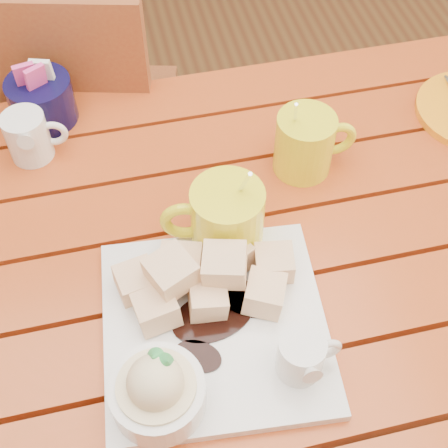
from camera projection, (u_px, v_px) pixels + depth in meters
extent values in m
plane|color=#582F19|center=(202.00, 439.00, 1.47)|extent=(5.00, 5.00, 0.00)
cube|color=#903F12|center=(224.00, 424.00, 0.75)|extent=(1.20, 0.11, 0.03)
cube|color=#903F12|center=(204.00, 340.00, 0.82)|extent=(1.20, 0.11, 0.03)
cube|color=#903F12|center=(187.00, 268.00, 0.88)|extent=(1.20, 0.11, 0.03)
cube|color=#903F12|center=(173.00, 207.00, 0.95)|extent=(1.20, 0.11, 0.03)
cube|color=#903F12|center=(160.00, 154.00, 1.02)|extent=(1.20, 0.11, 0.03)
cube|color=#903F12|center=(150.00, 108.00, 1.09)|extent=(1.20, 0.11, 0.03)
cube|color=#903F12|center=(151.00, 124.00, 1.14)|extent=(1.12, 0.04, 0.08)
cylinder|color=#903F12|center=(396.00, 190.00, 1.46)|extent=(0.06, 0.06, 0.72)
cube|color=white|center=(215.00, 326.00, 0.80)|extent=(0.31, 0.31, 0.02)
cube|color=#E68F46|center=(265.00, 294.00, 0.80)|extent=(0.07, 0.07, 0.04)
cube|color=#E68F46|center=(207.00, 296.00, 0.80)|extent=(0.06, 0.06, 0.04)
cube|color=#E68F46|center=(231.00, 256.00, 0.83)|extent=(0.07, 0.07, 0.04)
cube|color=#E68F46|center=(225.00, 265.00, 0.79)|extent=(0.06, 0.06, 0.04)
cube|color=#E68F46|center=(156.00, 307.00, 0.79)|extent=(0.06, 0.06, 0.04)
cube|color=#E68F46|center=(181.00, 265.00, 0.83)|extent=(0.06, 0.06, 0.04)
cube|color=#E68F46|center=(274.00, 263.00, 0.83)|extent=(0.06, 0.06, 0.04)
cube|color=#E68F46|center=(136.00, 281.00, 0.81)|extent=(0.06, 0.06, 0.04)
cube|color=#E68F46|center=(171.00, 272.00, 0.78)|extent=(0.07, 0.07, 0.04)
cylinder|color=white|center=(158.00, 394.00, 0.72)|extent=(0.11, 0.11, 0.04)
cylinder|color=#F5E3B4|center=(157.00, 390.00, 0.71)|extent=(0.09, 0.09, 0.03)
sphere|color=#F5E3B4|center=(155.00, 382.00, 0.69)|extent=(0.06, 0.06, 0.06)
cone|color=green|center=(166.00, 362.00, 0.67)|extent=(0.04, 0.04, 0.03)
cone|color=green|center=(154.00, 357.00, 0.68)|extent=(0.03, 0.03, 0.03)
cylinder|color=white|center=(301.00, 356.00, 0.74)|extent=(0.06, 0.06, 0.06)
cylinder|color=black|center=(303.00, 346.00, 0.71)|extent=(0.04, 0.04, 0.01)
cone|color=white|center=(310.00, 370.00, 0.70)|extent=(0.02, 0.02, 0.03)
torus|color=white|center=(327.00, 349.00, 0.74)|extent=(0.04, 0.01, 0.04)
cylinder|color=yellow|center=(227.00, 220.00, 0.85)|extent=(0.10, 0.10, 0.11)
cylinder|color=black|center=(227.00, 198.00, 0.81)|extent=(0.08, 0.08, 0.01)
torus|color=yellow|center=(185.00, 221.00, 0.85)|extent=(0.07, 0.03, 0.07)
cylinder|color=silver|center=(238.00, 193.00, 0.82)|extent=(0.02, 0.07, 0.14)
cylinder|color=yellow|center=(304.00, 144.00, 0.94)|extent=(0.09, 0.09, 0.10)
cylinder|color=black|center=(307.00, 124.00, 0.91)|extent=(0.08, 0.08, 0.01)
torus|color=yellow|center=(337.00, 139.00, 0.95)|extent=(0.06, 0.02, 0.06)
cylinder|color=silver|center=(295.00, 124.00, 0.92)|extent=(0.03, 0.06, 0.13)
cylinder|color=white|center=(28.00, 137.00, 0.97)|extent=(0.07, 0.07, 0.08)
cylinder|color=white|center=(22.00, 120.00, 0.94)|extent=(0.05, 0.05, 0.01)
cone|color=white|center=(24.00, 139.00, 0.92)|extent=(0.03, 0.03, 0.03)
torus|color=white|center=(53.00, 132.00, 0.97)|extent=(0.05, 0.02, 0.05)
cylinder|color=black|center=(42.00, 100.00, 1.02)|extent=(0.11, 0.11, 0.08)
cube|color=#E23D91|center=(26.00, 77.00, 0.97)|extent=(0.04, 0.02, 0.05)
cube|color=white|center=(43.00, 72.00, 0.98)|extent=(0.04, 0.02, 0.05)
cube|color=#E23D91|center=(36.00, 80.00, 0.97)|extent=(0.04, 0.03, 0.05)
cube|color=brown|center=(78.00, 130.00, 1.45)|extent=(0.53, 0.53, 0.03)
cylinder|color=brown|center=(170.00, 144.00, 1.75)|extent=(0.04, 0.04, 0.44)
cylinder|color=brown|center=(38.00, 142.00, 1.76)|extent=(0.04, 0.04, 0.44)
cylinder|color=brown|center=(159.00, 254.00, 1.52)|extent=(0.04, 0.04, 0.44)
cylinder|color=brown|center=(7.00, 251.00, 1.53)|extent=(0.04, 0.04, 0.44)
cube|color=brown|center=(35.00, 109.00, 1.14)|extent=(0.43, 0.14, 0.46)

